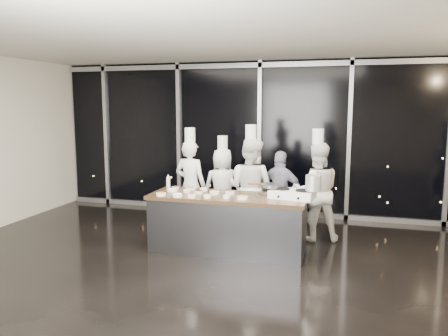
# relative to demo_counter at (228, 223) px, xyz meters

# --- Properties ---
(ground) EXTENTS (9.00, 9.00, 0.00)m
(ground) POSITION_rel_demo_counter_xyz_m (0.00, -0.90, -0.45)
(ground) COLOR black
(ground) RESTS_ON ground
(room_shell) EXTENTS (9.02, 7.02, 3.21)m
(room_shell) POSITION_rel_demo_counter_xyz_m (0.18, -0.90, 1.79)
(room_shell) COLOR beige
(room_shell) RESTS_ON ground
(window_wall) EXTENTS (8.90, 0.11, 3.20)m
(window_wall) POSITION_rel_demo_counter_xyz_m (0.00, 2.53, 1.14)
(window_wall) COLOR black
(window_wall) RESTS_ON ground
(demo_counter) EXTENTS (2.46, 0.86, 0.90)m
(demo_counter) POSITION_rel_demo_counter_xyz_m (0.00, 0.00, 0.00)
(demo_counter) COLOR #343539
(demo_counter) RESTS_ON ground
(stove) EXTENTS (0.71, 0.51, 0.14)m
(stove) POSITION_rel_demo_counter_xyz_m (1.00, 0.07, 0.51)
(stove) COLOR white
(stove) RESTS_ON demo_counter
(frying_pan) EXTENTS (0.54, 0.34, 0.05)m
(frying_pan) POSITION_rel_demo_counter_xyz_m (0.65, 0.13, 0.61)
(frying_pan) COLOR slate
(frying_pan) RESTS_ON stove
(stock_pot) EXTENTS (0.27, 0.27, 0.23)m
(stock_pot) POSITION_rel_demo_counter_xyz_m (1.31, 0.03, 0.70)
(stock_pot) COLOR silver
(stock_pot) RESTS_ON stove
(prep_bowls) EXTENTS (1.44, 0.71, 0.05)m
(prep_bowls) POSITION_rel_demo_counter_xyz_m (-0.47, -0.06, 0.47)
(prep_bowls) COLOR white
(prep_bowls) RESTS_ON demo_counter
(squeeze_bottle) EXTENTS (0.06, 0.06, 0.23)m
(squeeze_bottle) POSITION_rel_demo_counter_xyz_m (-1.14, 0.33, 0.56)
(squeeze_bottle) COLOR silver
(squeeze_bottle) RESTS_ON demo_counter
(chef_far_left) EXTENTS (0.66, 0.49, 1.89)m
(chef_far_left) POSITION_rel_demo_counter_xyz_m (-0.96, 0.93, 0.40)
(chef_far_left) COLOR silver
(chef_far_left) RESTS_ON ground
(chef_left) EXTENTS (0.86, 0.73, 1.73)m
(chef_left) POSITION_rel_demo_counter_xyz_m (-0.47, 1.35, 0.31)
(chef_left) COLOR silver
(chef_left) RESTS_ON ground
(chef_center) EXTENTS (1.00, 0.88, 1.97)m
(chef_center) POSITION_rel_demo_counter_xyz_m (0.18, 0.83, 0.43)
(chef_center) COLOR silver
(chef_center) RESTS_ON ground
(guest) EXTENTS (0.93, 0.53, 1.50)m
(guest) POSITION_rel_demo_counter_xyz_m (0.66, 1.16, 0.30)
(guest) COLOR #15193B
(guest) RESTS_ON ground
(chef_right) EXTENTS (0.96, 0.83, 1.91)m
(chef_right) POSITION_rel_demo_counter_xyz_m (1.30, 0.97, 0.40)
(chef_right) COLOR silver
(chef_right) RESTS_ON ground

